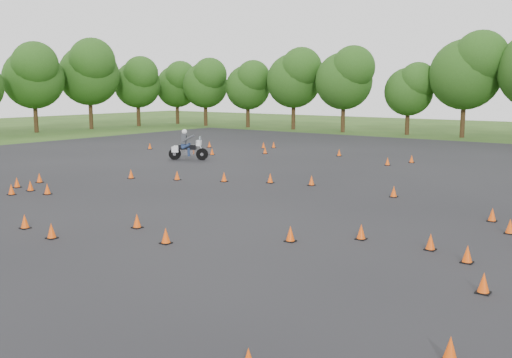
{
  "coord_description": "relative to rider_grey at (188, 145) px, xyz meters",
  "views": [
    {
      "loc": [
        12.36,
        -12.79,
        4.55
      ],
      "look_at": [
        0.0,
        4.0,
        1.2
      ],
      "focal_mm": 40.0,
      "sensor_mm": 36.0,
      "label": 1
    }
  ],
  "objects": [
    {
      "name": "traffic_cones",
      "position": [
        11.6,
        -8.7,
        -0.75
      ],
      "size": [
        35.87,
        33.21,
        0.45
      ],
      "color": "#FB500A",
      "rests_on": "asphalt_pad"
    },
    {
      "name": "rider_grey",
      "position": [
        0.0,
        0.0,
        0.0
      ],
      "size": [
        2.57,
        1.94,
        1.95
      ],
      "primitive_type": null,
      "rotation": [
        0.0,
        0.0,
        0.53
      ],
      "color": "#383B3F",
      "rests_on": "ground"
    },
    {
      "name": "asphalt_pad",
      "position": [
        12.43,
        -7.64,
        -0.97
      ],
      "size": [
        62.0,
        62.0,
        0.0
      ],
      "primitive_type": "plane",
      "color": "black",
      "rests_on": "ground"
    },
    {
      "name": "treeline",
      "position": [
        14.27,
        20.88,
        3.68
      ],
      "size": [
        86.93,
        32.59,
        10.93
      ],
      "color": "#224814",
      "rests_on": "ground"
    },
    {
      "name": "ground",
      "position": [
        12.43,
        -13.64,
        -0.98
      ],
      "size": [
        140.0,
        140.0,
        0.0
      ],
      "primitive_type": "plane",
      "color": "#2D5119",
      "rests_on": "ground"
    }
  ]
}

